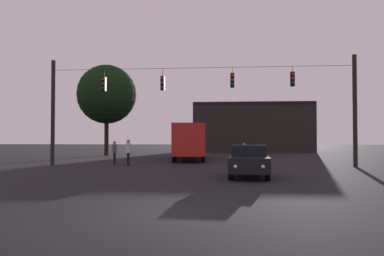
% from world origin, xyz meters
% --- Properties ---
extents(ground_plane, '(168.00, 168.00, 0.00)m').
position_xyz_m(ground_plane, '(0.00, 24.50, 0.00)').
color(ground_plane, black).
rests_on(ground_plane, ground).
extents(overhead_signal_span, '(20.58, 0.44, 7.28)m').
position_xyz_m(overhead_signal_span, '(-0.04, 16.85, 4.19)').
color(overhead_signal_span, black).
rests_on(overhead_signal_span, ground).
extents(city_bus, '(3.38, 11.17, 3.00)m').
position_xyz_m(city_bus, '(-1.37, 24.68, 1.87)').
color(city_bus, '#B21E19').
rests_on(city_bus, ground).
extents(car_near_right, '(2.02, 4.41, 1.52)m').
position_xyz_m(car_near_right, '(2.94, 9.63, 0.80)').
color(car_near_right, black).
rests_on(car_near_right, ground).
extents(pedestrian_crossing_left, '(0.24, 0.36, 1.77)m').
position_xyz_m(pedestrian_crossing_left, '(-4.66, 16.33, 1.01)').
color(pedestrian_crossing_left, black).
rests_on(pedestrian_crossing_left, ground).
extents(pedestrian_crossing_center, '(0.26, 0.37, 1.66)m').
position_xyz_m(pedestrian_crossing_center, '(-5.95, 17.49, 0.93)').
color(pedestrian_crossing_center, black).
rests_on(pedestrian_crossing_center, ground).
extents(pedestrian_crossing_right, '(0.28, 0.39, 1.55)m').
position_xyz_m(pedestrian_crossing_right, '(2.95, 15.02, 0.87)').
color(pedestrian_crossing_right, black).
rests_on(pedestrian_crossing_right, ground).
extents(corner_building, '(16.23, 10.00, 6.74)m').
position_xyz_m(corner_building, '(5.43, 47.61, 3.37)').
color(corner_building, black).
rests_on(corner_building, ground).
extents(tree_left_silhouette, '(6.39, 6.39, 9.82)m').
position_xyz_m(tree_left_silhouette, '(-11.11, 31.83, 6.61)').
color(tree_left_silhouette, black).
rests_on(tree_left_silhouette, ground).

